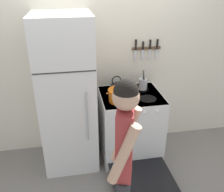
% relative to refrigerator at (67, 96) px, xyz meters
% --- Properties ---
extents(ground_plane, '(14.00, 14.00, 0.00)m').
position_rel_refrigerator_xyz_m(ground_plane, '(0.48, 0.33, -0.94)').
color(ground_plane, slate).
extents(wall_back, '(10.00, 0.06, 2.55)m').
position_rel_refrigerator_xyz_m(wall_back, '(0.48, 0.36, 0.33)').
color(wall_back, silver).
rests_on(wall_back, ground_plane).
extents(refrigerator, '(0.64, 0.68, 1.88)m').
position_rel_refrigerator_xyz_m(refrigerator, '(0.00, 0.00, 0.00)').
color(refrigerator, white).
rests_on(refrigerator, ground_plane).
extents(stove_range, '(0.76, 1.38, 0.89)m').
position_rel_refrigerator_xyz_m(stove_range, '(0.78, -0.04, -0.50)').
color(stove_range, white).
rests_on(stove_range, ground_plane).
extents(dutch_oven_pot, '(0.32, 0.28, 0.17)m').
position_rel_refrigerator_xyz_m(dutch_oven_pot, '(0.61, -0.14, 0.02)').
color(dutch_oven_pot, orange).
rests_on(dutch_oven_pot, stove_range).
extents(tea_kettle, '(0.20, 0.16, 0.21)m').
position_rel_refrigerator_xyz_m(tea_kettle, '(0.62, 0.13, 0.01)').
color(tea_kettle, black).
rests_on(tea_kettle, stove_range).
extents(utensil_jar, '(0.11, 0.11, 0.27)m').
position_rel_refrigerator_xyz_m(utensil_jar, '(0.97, 0.13, 0.02)').
color(utensil_jar, '#B7BABF').
rests_on(utensil_jar, stove_range).
extents(person, '(0.32, 0.38, 1.61)m').
position_rel_refrigerator_xyz_m(person, '(0.41, -1.23, -0.02)').
color(person, '#2D2D30').
rests_on(person, ground_plane).
extents(wall_knife_strip, '(0.38, 0.03, 0.28)m').
position_rel_refrigerator_xyz_m(wall_knife_strip, '(1.04, 0.31, 0.45)').
color(wall_knife_strip, brown).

